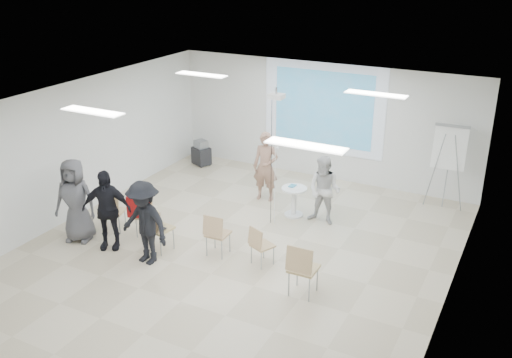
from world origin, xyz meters
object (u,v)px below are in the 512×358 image
at_px(chair_right_inner, 260,243).
at_px(audience_left, 106,204).
at_px(player_left, 266,162).
at_px(av_cart, 201,154).
at_px(chair_right_far, 302,266).
at_px(chair_far_left, 112,209).
at_px(audience_mid, 144,217).
at_px(audience_outer, 75,196).
at_px(flipchart_easel, 450,148).
at_px(player_right, 325,187).
at_px(chair_left_mid, 145,213).
at_px(chair_center, 216,232).
at_px(laptop, 160,227).
at_px(pedestal_table, 294,200).
at_px(chair_left_inner, 157,226).

xyz_separation_m(chair_right_inner, audience_left, (-3.00, -0.76, 0.48)).
xyz_separation_m(player_left, av_cart, (-2.63, 1.29, -0.62)).
distance_m(chair_right_inner, chair_right_far, 1.26).
relative_size(player_left, chair_far_left, 2.14).
height_order(chair_right_inner, audience_mid, audience_mid).
distance_m(audience_outer, av_cart, 4.92).
height_order(chair_right_far, av_cart, chair_right_far).
bearing_deg(flipchart_easel, chair_right_inner, -124.15).
bearing_deg(chair_far_left, audience_mid, -44.39).
relative_size(player_right, chair_left_mid, 1.88).
height_order(player_left, player_right, player_left).
bearing_deg(chair_center, laptop, -167.42).
xyz_separation_m(player_left, chair_far_left, (-2.09, -3.01, -0.42)).
bearing_deg(audience_left, pedestal_table, 23.25).
bearing_deg(chair_left_inner, flipchart_easel, 53.70).
xyz_separation_m(chair_right_inner, audience_outer, (-3.78, -0.78, 0.51)).
height_order(chair_left_inner, av_cart, chair_left_inner).
relative_size(pedestal_table, chair_left_mid, 0.78).
relative_size(chair_right_far, flipchart_easel, 0.50).
bearing_deg(chair_right_far, flipchart_easel, 72.16).
bearing_deg(chair_left_inner, chair_far_left, 176.99).
height_order(chair_center, audience_left, audience_left).
xyz_separation_m(audience_left, audience_mid, (1.02, -0.12, -0.01)).
relative_size(chair_right_far, laptop, 2.86).
bearing_deg(chair_right_inner, laptop, -145.73).
relative_size(chair_left_mid, chair_center, 1.01).
distance_m(player_right, chair_left_mid, 3.83).
bearing_deg(audience_outer, player_left, 37.45).
xyz_separation_m(chair_left_mid, audience_outer, (-1.13, -0.74, 0.45)).
height_order(audience_left, flipchart_easel, flipchart_easel).
bearing_deg(chair_left_inner, pedestal_table, 66.03).
distance_m(pedestal_table, audience_left, 4.10).
bearing_deg(audience_mid, chair_left_inner, 104.35).
height_order(player_right, chair_center, player_right).
height_order(player_right, chair_far_left, player_right).
bearing_deg(chair_right_far, audience_left, -178.63).
relative_size(chair_right_far, audience_left, 0.53).
bearing_deg(chair_far_left, chair_center, -15.30).
xyz_separation_m(chair_far_left, audience_mid, (1.40, -0.68, 0.42)).
xyz_separation_m(chair_right_far, audience_left, (-4.10, -0.16, 0.36)).
relative_size(pedestal_table, flipchart_easel, 0.35).
bearing_deg(av_cart, chair_left_mid, -49.68).
bearing_deg(chair_right_far, chair_left_mid, 170.67).
xyz_separation_m(laptop, audience_mid, (0.04, -0.52, 0.43)).
xyz_separation_m(chair_right_far, flipchart_easel, (1.48, 4.84, 0.88)).
xyz_separation_m(flipchart_easel, av_cart, (-6.49, -0.15, -1.15)).
relative_size(audience_left, av_cart, 2.69).
bearing_deg(player_left, audience_mid, -110.03).
height_order(audience_outer, av_cart, audience_outer).
distance_m(player_left, audience_left, 3.96).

